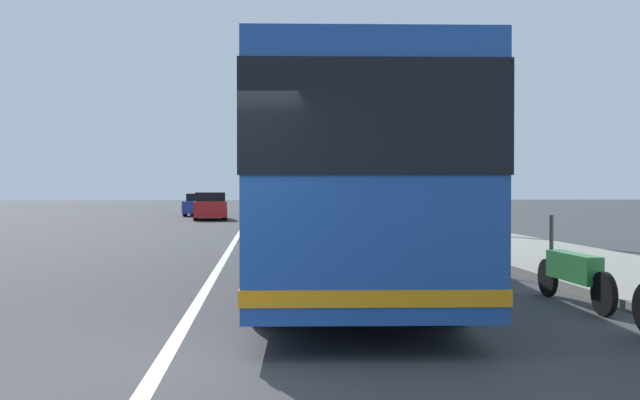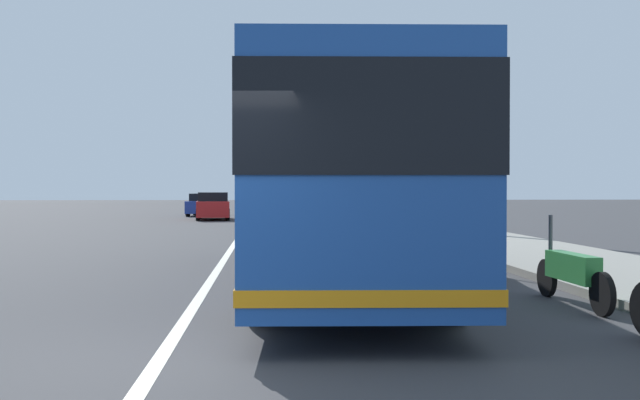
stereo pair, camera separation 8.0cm
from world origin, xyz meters
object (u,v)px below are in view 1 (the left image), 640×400
Objects in this scene: car_far_distant at (210,206)px; utility_pole at (477,133)px; motorcycle_far_end at (573,272)px; car_side_street at (297,208)px; motorcycle_mid_row at (479,253)px; coach_bus at (341,177)px; car_oncoming at (202,205)px; car_ahead_same_lane at (292,205)px.

car_far_distant is 0.67× the size of utility_pole.
car_side_street is (26.16, 2.65, 0.23)m from motorcycle_far_end.
utility_pole is at bearing 28.17° from car_far_distant.
motorcycle_far_end is 3.20m from motorcycle_mid_row.
coach_bus is 2.99m from motorcycle_mid_row.
car_side_street is at bearing 23.17° from utility_pole.
motorcycle_mid_row is 32.88m from car_oncoming.
car_far_distant is (25.95, 6.91, 0.28)m from motorcycle_mid_row.
coach_bus is 1.65× the size of utility_pole.
motorcycle_far_end is 0.50× the size of car_ahead_same_lane.
car_oncoming is 6.05m from car_far_distant.
car_far_distant reaches higher than car_side_street.
car_side_street reaches higher than motorcycle_far_end.
car_ahead_same_lane is 6.45m from car_oncoming.
utility_pole reaches higher than motorcycle_far_end.
car_far_distant reaches higher than car_oncoming.
car_oncoming is 24.46m from utility_pole.
car_oncoming is (3.29, 5.55, -0.04)m from car_ahead_same_lane.
motorcycle_far_end is (-2.68, -2.94, -1.36)m from coach_bus.
coach_bus is at bearing 151.95° from utility_pole.
car_far_distant reaches higher than motorcycle_mid_row.
car_side_street reaches higher than car_oncoming.
car_ahead_same_lane is 0.97× the size of car_side_street.
coach_bus reaches higher than car_side_street.
motorcycle_far_end is 0.48× the size of car_far_distant.
car_ahead_same_lane is 5.65m from car_side_street.
coach_bus is at bearing 175.56° from car_ahead_same_lane.
car_ahead_same_lane is at bearing 12.40° from motorcycle_mid_row.
motorcycle_far_end is at bearing -172.00° from car_side_street.
car_ahead_same_lane reaches higher than car_side_street.
utility_pole reaches higher than car_far_distant.
coach_bus is at bearing -178.49° from car_side_street.
car_ahead_same_lane reaches higher than motorcycle_mid_row.
motorcycle_far_end is at bearing -179.11° from car_ahead_same_lane.
motorcycle_mid_row reaches higher than motorcycle_far_end.
motorcycle_far_end is 30.03m from car_far_distant.
coach_bus reaches higher than motorcycle_far_end.
coach_bus is 2.67× the size of car_oncoming.
car_ahead_same_lane reaches higher than car_far_distant.
motorcycle_mid_row is (3.19, 0.34, -0.01)m from motorcycle_far_end.
utility_pole is at bearing 29.84° from car_oncoming.
car_ahead_same_lane is at bearing 3.51° from motorcycle_far_end.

